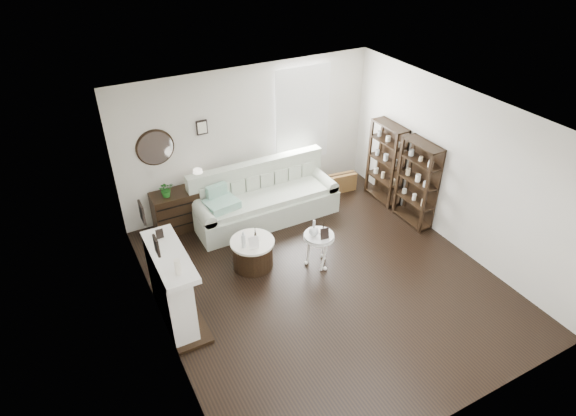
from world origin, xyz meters
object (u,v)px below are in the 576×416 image
dresser (184,209)px  pedestal_table (319,237)px  sofa (264,201)px  drum_table (253,253)px

dresser → pedestal_table: (1.58, -2.09, 0.18)m
sofa → drum_table: bearing=-122.7°
pedestal_table → drum_table: bearing=153.8°
dresser → pedestal_table: bearing=-53.0°
sofa → drum_table: size_ratio=3.74×
sofa → drum_table: (-0.79, -1.23, -0.09)m
sofa → pedestal_table: size_ratio=4.47×
drum_table → sofa: bearing=57.3°
dresser → pedestal_table: 2.63m
dresser → sofa: bearing=-15.3°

